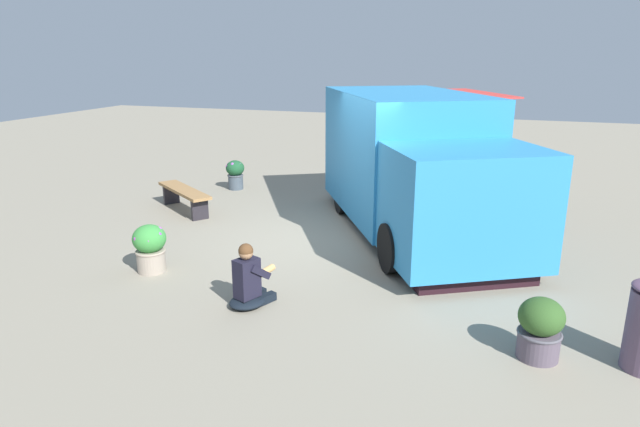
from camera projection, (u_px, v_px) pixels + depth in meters
name	position (u px, v px, depth m)	size (l,w,h in m)	color
ground_plane	(334.00, 239.00, 10.01)	(40.00, 40.00, 0.00)	gray
food_truck	(415.00, 168.00, 10.16)	(4.70, 5.98, 2.50)	#2B85C3
person_customer	(249.00, 283.00, 7.31)	(0.61, 0.81, 0.88)	black
planter_flowering_near	(150.00, 247.00, 8.43)	(0.50, 0.50, 0.74)	gray
planter_flowering_far	(235.00, 173.00, 13.49)	(0.44, 0.44, 0.71)	#414D57
planter_flowering_side	(540.00, 328.00, 6.04)	(0.49, 0.49, 0.71)	#554A58
plaza_bench	(184.00, 194.00, 11.62)	(1.77, 1.42, 0.48)	#986F43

